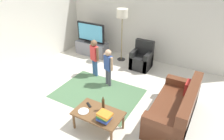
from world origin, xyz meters
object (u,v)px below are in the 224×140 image
book_stack (104,117)px  bottle (103,105)px  coffee_table (98,115)px  armchair (142,59)px  tv_remote (89,105)px  child_near_tv (94,55)px  plate (83,111)px  couch (177,110)px  floor_lamp (122,16)px  tv (91,33)px  child_center (108,64)px  tv_stand (92,48)px

book_stack → bottle: 0.31m
coffee_table → book_stack: (0.22, -0.13, 0.14)m
armchair → tv_remote: armchair is taller
child_near_tv → plate: 2.21m
plate → couch: bearing=35.7°
floor_lamp → bottle: size_ratio=5.38×
child_near_tv → tv_remote: bearing=-59.6°
tv → plate: size_ratio=5.00×
child_center → book_stack: bearing=-61.8°
child_center → book_stack: child_center is taller
tv → child_center: (1.58, -1.46, -0.19)m
child_near_tv → tv_stand: bearing=128.2°
tv_remote → couch: bearing=62.2°
tv_remote → floor_lamp: bearing=136.9°
couch → book_stack: (-1.12, -1.18, 0.22)m
coffee_table → plate: 0.31m
child_near_tv → plate: size_ratio=5.21×
couch → armchair: bearing=129.6°
couch → tv_remote: 1.91m
couch → plate: bearing=-144.3°
child_near_tv → book_stack: size_ratio=3.92×
child_center → coffee_table: (0.67, -1.54, -0.28)m
couch → plate: couch is taller
couch → bottle: (-1.30, -0.93, 0.27)m
couch → child_near_tv: (-2.65, 0.77, 0.40)m
plate → tv_stand: bearing=122.1°
tv → tv_remote: tv is taller
tv_stand → floor_lamp: floor_lamp is taller
coffee_table → tv_stand: bearing=126.7°
couch → coffee_table: couch is taller
armchair → plate: size_ratio=4.09×
child_near_tv → tv_remote: child_near_tv is taller
book_stack → plate: book_stack is taller
armchair → child_near_tv: child_near_tv is taller
tv → tv_remote: bearing=-56.0°
tv_stand → couch: 4.11m
tv → coffee_table: 3.79m
tv_remote → tv_stand: bearing=155.9°
tv → tv_stand: bearing=90.0°
couch → tv: bearing=151.5°
floor_lamp → bottle: 3.42m
tv_stand → bottle: bottle is taller
armchair → tv_remote: size_ratio=5.29×
child_center → book_stack: size_ratio=3.72×
bottle → plate: (-0.33, -0.24, -0.13)m
bottle → couch: bearing=35.7°
armchair → child_near_tv: bearing=-131.7°
tv → couch: size_ratio=0.61×
armchair → book_stack: (0.48, -3.12, 0.21)m
tv → child_near_tv: bearing=-51.4°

